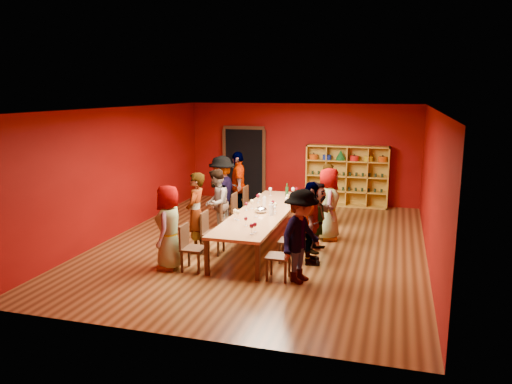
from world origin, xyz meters
TOP-DOWN VIEW (x-y plane):
  - room_shell at (0.00, 0.00)m, footprint 7.10×9.10m
  - tasting_table at (0.00, 0.00)m, footprint 1.10×4.50m
  - doorway at (-1.80, 4.43)m, footprint 1.40×0.17m
  - shelving_unit at (1.40, 4.32)m, footprint 2.40×0.40m
  - chair_person_left_0 at (-0.91, -2.00)m, footprint 0.42×0.42m
  - person_left_0 at (-1.33, -2.00)m, footprint 0.54×0.85m
  - chair_person_left_1 at (-0.91, -0.95)m, footprint 0.42×0.42m
  - person_left_1 at (-1.21, -0.95)m, footprint 0.52×0.67m
  - chair_person_left_2 at (-0.91, 0.24)m, footprint 0.42×0.42m
  - person_left_2 at (-1.20, 0.24)m, footprint 0.49×0.81m
  - chair_person_left_3 at (-0.91, 1.05)m, footprint 0.42×0.42m
  - person_left_3 at (-1.34, 1.05)m, footprint 0.48×1.17m
  - chair_person_left_4 at (-0.91, 2.00)m, footprint 0.42×0.42m
  - person_left_4 at (-1.23, 2.00)m, footprint 0.82×1.16m
  - chair_person_right_0 at (0.91, -2.00)m, footprint 0.42×0.42m
  - person_right_0 at (1.24, -2.00)m, footprint 0.81×1.18m
  - chair_person_right_1 at (0.91, -1.02)m, footprint 0.42×0.42m
  - person_right_1 at (1.24, -1.02)m, footprint 0.63×1.04m
  - chair_person_right_2 at (0.91, -0.16)m, footprint 0.42×0.42m
  - person_right_2 at (1.21, -0.16)m, footprint 0.59×1.44m
  - chair_person_right_3 at (0.91, 0.75)m, footprint 0.42×0.42m
  - person_right_3 at (1.35, 0.75)m, footprint 0.60×0.89m
  - chair_person_right_4 at (0.91, 2.00)m, footprint 0.42×0.42m
  - person_right_4 at (1.20, 2.00)m, footprint 0.47×0.61m
  - wine_glass_0 at (-0.37, 1.03)m, footprint 0.07×0.07m
  - wine_glass_1 at (-0.01, -1.26)m, footprint 0.07×0.07m
  - wine_glass_2 at (-0.37, -0.85)m, footprint 0.09×0.09m
  - wine_glass_3 at (-0.34, 0.78)m, footprint 0.09×0.09m
  - wine_glass_4 at (0.14, 0.32)m, footprint 0.08×0.08m
  - wine_glass_5 at (-0.38, -0.04)m, footprint 0.08×0.08m
  - wine_glass_6 at (0.30, 1.79)m, footprint 0.09×0.09m
  - wine_glass_7 at (0.31, -0.19)m, footprint 0.07×0.07m
  - wine_glass_8 at (-0.27, 1.70)m, footprint 0.08×0.08m
  - wine_glass_9 at (-0.29, -0.91)m, footprint 0.09×0.09m
  - wine_glass_10 at (-0.30, 0.15)m, footprint 0.09×0.09m
  - wine_glass_11 at (0.37, 1.95)m, footprint 0.08×0.08m
  - wine_glass_12 at (0.33, 1.01)m, footprint 0.08×0.08m
  - wine_glass_13 at (0.28, 0.01)m, footprint 0.09×0.09m
  - wine_glass_14 at (-0.01, -0.52)m, footprint 0.08×0.08m
  - wine_glass_15 at (0.37, 0.71)m, footprint 0.08×0.08m
  - wine_glass_16 at (0.29, -1.67)m, footprint 0.08×0.08m
  - wine_glass_17 at (0.27, -1.82)m, footprint 0.09×0.09m
  - spittoon_bowl at (-0.01, -0.15)m, footprint 0.27×0.27m
  - carafe_a at (-0.11, 0.52)m, footprint 0.10×0.10m
  - carafe_b at (0.27, -0.31)m, footprint 0.13×0.13m
  - wine_bottle at (0.16, 1.70)m, footprint 0.09×0.09m

SIDE VIEW (x-z plane):
  - chair_person_left_0 at x=-0.91m, z-range 0.05..0.94m
  - chair_person_left_1 at x=-0.91m, z-range 0.05..0.94m
  - chair_person_left_2 at x=-0.91m, z-range 0.05..0.94m
  - chair_person_left_3 at x=-0.91m, z-range 0.05..0.94m
  - chair_person_left_4 at x=-0.91m, z-range 0.05..0.94m
  - chair_person_right_0 at x=0.91m, z-range 0.05..0.94m
  - chair_person_right_1 at x=0.91m, z-range 0.05..0.94m
  - chair_person_right_2 at x=0.91m, z-range 0.05..0.94m
  - chair_person_right_3 at x=0.91m, z-range 0.05..0.94m
  - chair_person_right_4 at x=0.91m, z-range 0.05..0.94m
  - tasting_table at x=0.00m, z-range 0.32..1.07m
  - person_right_2 at x=1.21m, z-range 0.00..1.51m
  - person_right_4 at x=1.20m, z-range 0.00..1.58m
  - person_left_2 at x=-1.20m, z-range 0.00..1.61m
  - spittoon_bowl at x=-0.01m, z-range 0.74..0.89m
  - person_left_0 at x=-1.33m, z-range 0.00..1.63m
  - person_right_1 at x=1.24m, z-range 0.00..1.65m
  - person_right_3 at x=1.35m, z-range 0.00..1.66m
  - person_right_0 at x=1.24m, z-range 0.00..1.69m
  - carafe_a at x=-0.11m, z-range 0.74..0.97m
  - person_left_1 at x=-1.21m, z-range 0.00..1.71m
  - carafe_b at x=0.27m, z-range 0.74..1.02m
  - wine_bottle at x=0.16m, z-range 0.71..1.04m
  - wine_glass_0 at x=-0.37m, z-range 0.79..0.97m
  - wine_glass_1 at x=-0.01m, z-range 0.79..0.97m
  - wine_glass_7 at x=0.31m, z-range 0.79..0.98m
  - wine_glass_4 at x=0.14m, z-range 0.79..0.98m
  - wine_glass_5 at x=-0.38m, z-range 0.79..0.99m
  - wine_glass_14 at x=-0.01m, z-range 0.79..0.99m
  - wine_glass_15 at x=0.37m, z-range 0.79..0.99m
  - wine_glass_11 at x=0.37m, z-range 0.79..0.99m
  - wine_glass_16 at x=0.29m, z-range 0.79..0.99m
  - wine_glass_12 at x=0.33m, z-range 0.80..1.00m
  - person_left_4 at x=-1.23m, z-range 0.00..1.80m
  - wine_glass_8 at x=-0.27m, z-range 0.80..1.00m
  - person_left_3 at x=-1.34m, z-range 0.00..1.81m
  - wine_glass_17 at x=0.27m, z-range 0.80..1.01m
  - wine_glass_13 at x=0.28m, z-range 0.80..1.01m
  - wine_glass_9 at x=-0.29m, z-range 0.80..1.01m
  - wine_glass_10 at x=-0.30m, z-range 0.80..1.01m
  - wine_glass_3 at x=-0.34m, z-range 0.80..1.02m
  - wine_glass_6 at x=0.30m, z-range 0.80..1.02m
  - wine_glass_2 at x=-0.37m, z-range 0.80..1.02m
  - shelving_unit at x=1.40m, z-range 0.08..1.88m
  - doorway at x=-1.80m, z-range -0.03..2.27m
  - room_shell at x=0.00m, z-range -0.02..3.02m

